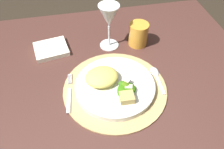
% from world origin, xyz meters
% --- Properties ---
extents(dining_table, '(1.19, 0.87, 0.73)m').
position_xyz_m(dining_table, '(0.00, 0.00, 0.59)').
color(dining_table, '#4A2B25').
rests_on(dining_table, ground).
extents(placemat, '(0.35, 0.35, 0.01)m').
position_xyz_m(placemat, '(0.05, -0.07, 0.74)').
color(placemat, tan).
rests_on(placemat, dining_table).
extents(dinner_plate, '(0.27, 0.27, 0.02)m').
position_xyz_m(dinner_plate, '(0.05, -0.07, 0.75)').
color(dinner_plate, silver).
rests_on(dinner_plate, placemat).
extents(pasta_serving, '(0.12, 0.10, 0.04)m').
position_xyz_m(pasta_serving, '(0.01, -0.05, 0.78)').
color(pasta_serving, '#E8D25F').
rests_on(pasta_serving, dinner_plate).
extents(salad_greens, '(0.07, 0.08, 0.03)m').
position_xyz_m(salad_greens, '(0.08, -0.10, 0.77)').
color(salad_greens, '#367311').
rests_on(salad_greens, dinner_plate).
extents(bread_piece, '(0.05, 0.04, 0.02)m').
position_xyz_m(bread_piece, '(0.08, -0.14, 0.77)').
color(bread_piece, tan).
rests_on(bread_piece, dinner_plate).
extents(fork, '(0.03, 0.17, 0.00)m').
position_xyz_m(fork, '(-0.10, -0.07, 0.74)').
color(fork, silver).
rests_on(fork, placemat).
extents(spoon, '(0.03, 0.13, 0.01)m').
position_xyz_m(spoon, '(0.21, -0.04, 0.74)').
color(spoon, silver).
rests_on(spoon, placemat).
extents(napkin, '(0.14, 0.13, 0.02)m').
position_xyz_m(napkin, '(-0.15, 0.18, 0.74)').
color(napkin, white).
rests_on(napkin, dining_table).
extents(wine_glass, '(0.08, 0.08, 0.18)m').
position_xyz_m(wine_glass, '(0.08, 0.16, 0.86)').
color(wine_glass, silver).
rests_on(wine_glass, dining_table).
extents(amber_tumbler, '(0.08, 0.08, 0.09)m').
position_xyz_m(amber_tumbler, '(0.20, 0.15, 0.78)').
color(amber_tumbler, gold).
rests_on(amber_tumbler, dining_table).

